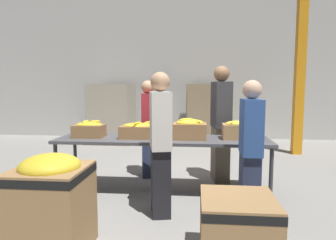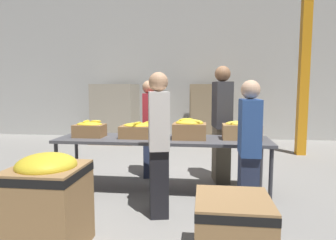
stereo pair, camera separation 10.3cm
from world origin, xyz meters
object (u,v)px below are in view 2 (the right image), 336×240
Objects in this scene: sorting_table at (163,142)px; donation_bin_1 at (233,228)px; banana_box_0 at (90,129)px; pallet_stack_1 at (209,114)px; volunteer_1 at (159,145)px; donation_bin_0 at (48,200)px; volunteer_0 at (249,151)px; pallet_stack_2 at (116,113)px; banana_box_1 at (138,130)px; support_pillar at (305,60)px; volunteer_3 at (222,125)px; volunteer_2 at (149,129)px; pallet_stack_0 at (211,117)px; banana_box_2 at (189,129)px; banana_box_3 at (242,130)px.

donation_bin_1 is at bearing -63.66° from sorting_table.
pallet_stack_1 reaches higher than banana_box_0.
donation_bin_0 is (-0.84, -0.89, -0.33)m from volunteer_1.
volunteer_0 is 5.21m from pallet_stack_2.
sorting_table is at bearing 55.13° from volunteer_0.
banana_box_1 reaches higher than sorting_table.
donation_bin_0 is 0.22× the size of support_pillar.
volunteer_3 is 3.15m from pallet_stack_1.
volunteer_3 reaches higher than banana_box_0.
volunteer_1 is 0.40× the size of support_pillar.
pallet_stack_2 is (-2.58, 3.09, -0.12)m from volunteer_3.
banana_box_0 is at bearing -144.12° from support_pillar.
banana_box_1 is at bearing 74.80° from donation_bin_0.
pallet_stack_0 is (1.05, 3.03, -0.11)m from volunteer_2.
volunteer_3 reaches higher than volunteer_0.
banana_box_2 is 0.78m from volunteer_1.
volunteer_0 is 1.01m from donation_bin_1.
donation_bin_1 is at bearing -98.80° from banana_box_3.
volunteer_0 is (2.06, -0.73, -0.11)m from banana_box_0.
support_pillar is 2.65× the size of pallet_stack_1.
support_pillar reaches higher than volunteer_1.
banana_box_1 is at bearing 125.35° from donation_bin_1.
pallet_stack_2 is (-1.44, 2.95, -0.02)m from volunteer_2.
banana_box_1 is 0.34× the size of pallet_stack_0.
volunteer_1 is at bearing -113.70° from banana_box_2.
donation_bin_0 is at bearing -125.68° from banana_box_2.
support_pillar is at bearing -29.76° from pallet_stack_1.
volunteer_0 and pallet_stack_2 have the same top height.
banana_box_2 reaches higher than banana_box_1.
banana_box_3 reaches higher than sorting_table.
banana_box_1 is 0.30× the size of volunteer_2.
pallet_stack_0 is at bearing 1.74° from pallet_stack_2.
banana_box_0 is at bearing 179.87° from banana_box_2.
donation_bin_0 is (-1.15, -1.60, -0.42)m from banana_box_2.
banana_box_0 is 0.27× the size of volunteer_2.
volunteer_2 reaches higher than donation_bin_0.
pallet_stack_0 is at bearing 149.48° from volunteer_2.
pallet_stack_1 is at bearing 150.40° from volunteer_2.
banana_box_3 is at bearing 42.05° from donation_bin_0.
banana_box_1 is at bearing -179.28° from sorting_table.
volunteer_1 is at bearing -142.57° from banana_box_3.
support_pillar reaches higher than pallet_stack_2.
pallet_stack_1 is 1.00× the size of pallet_stack_2.
banana_box_1 is 1.57m from volunteer_0.
banana_box_2 reaches higher than donation_bin_1.
pallet_stack_0 is at bearing 90.67° from donation_bin_1.
donation_bin_1 is (-0.02, -2.19, -0.57)m from volunteer_3.
sorting_table is at bearing 0.72° from banana_box_1.
donation_bin_0 is (-0.44, -1.61, -0.39)m from banana_box_1.
volunteer_1 is at bearing 129.80° from donation_bin_1.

